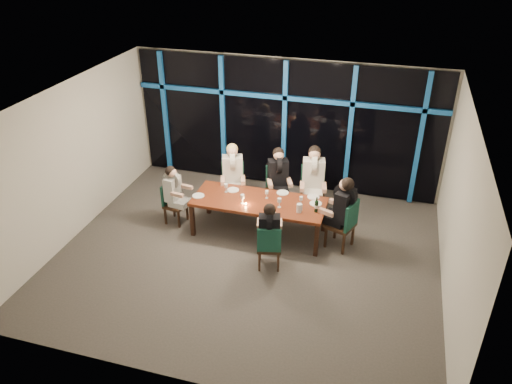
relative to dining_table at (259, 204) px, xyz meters
The scene contains 29 objects.
room 1.56m from the dining_table, 90.00° to the right, with size 7.04×7.00×3.02m.
window_wall 2.30m from the dining_table, 89.70° to the left, with size 6.86×0.43×2.94m.
dining_table is the anchor object (origin of this frame).
chair_far_left 1.20m from the dining_table, 133.47° to the left, with size 0.60×0.60×1.02m.
chair_far_mid 1.03m from the dining_table, 83.06° to the left, with size 0.61×0.61×1.00m.
chair_far_right 1.38m from the dining_table, 50.82° to the left, with size 0.59×0.59×1.07m.
chair_end_left 1.84m from the dining_table, behind, with size 0.46×0.46×0.87m.
chair_end_right 1.70m from the dining_table, ahead, with size 0.61×0.61×1.03m.
chair_near_mid 1.18m from the dining_table, 65.14° to the right, with size 0.51×0.51×0.91m.
diner_far_left 1.16m from the dining_table, 135.32° to the left, with size 0.61×0.70×0.99m.
diner_far_mid 0.99m from the dining_table, 80.53° to the left, with size 0.62×0.68×0.97m.
diner_far_right 1.36m from the dining_table, 47.76° to the left, with size 0.59×0.71×1.05m.
diner_end_left 1.77m from the dining_table, behind, with size 0.57×0.47×0.85m.
diner_end_right 1.64m from the dining_table, ahead, with size 0.70×0.62×1.00m.
diner_near_mid 1.10m from the dining_table, 64.35° to the right, with size 0.51×0.61×0.89m.
plate_far_left 0.67m from the dining_table, 157.56° to the left, with size 0.24×0.24×0.01m, color white.
plate_far_mid 0.57m from the dining_table, 48.09° to the left, with size 0.24×0.24×0.01m, color white.
plate_far_right 1.09m from the dining_table, 23.01° to the left, with size 0.24×0.24×0.01m, color white.
plate_end_left 1.21m from the dining_table, behind, with size 0.24×0.24×0.01m, color white.
plate_end_right 1.11m from the dining_table, ahead, with size 0.24×0.24×0.01m, color white.
plate_near_mid 0.55m from the dining_table, 52.10° to the right, with size 0.24×0.24×0.01m, color white.
wine_bottle 1.17m from the dining_table, ahead, with size 0.07×0.07×0.31m.
water_pitcher 0.88m from the dining_table, 13.69° to the right, with size 0.11×0.10×0.18m.
tea_light 0.31m from the dining_table, 131.72° to the right, with size 0.05×0.05×0.03m, color #FEA84C.
wine_glass_a 0.39m from the dining_table, 145.24° to the right, with size 0.08×0.08×0.19m.
wine_glass_b 0.26m from the dining_table, 47.67° to the left, with size 0.06×0.06×0.17m.
wine_glass_c 0.51m from the dining_table, 16.63° to the right, with size 0.07×0.07×0.19m.
wine_glass_d 0.77m from the dining_table, 168.41° to the left, with size 0.07×0.07×0.18m.
wine_glass_e 0.84m from the dining_table, ahead, with size 0.07×0.07×0.17m.
Camera 1 is at (2.27, -7.28, 5.66)m, focal length 35.00 mm.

